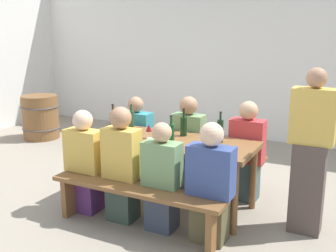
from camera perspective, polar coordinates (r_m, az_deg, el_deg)
name	(u,v)px	position (r m, az deg, el deg)	size (l,w,h in m)	color
ground_plane	(168,204)	(4.61, 0.00, -10.94)	(24.00, 24.00, 0.00)	gray
back_wall	(254,48)	(7.29, 12.08, 10.77)	(14.00, 0.20, 3.20)	white
tasting_table	(168,147)	(4.38, 0.00, -2.98)	(1.89, 0.77, 0.75)	brown
bench_near	(135,197)	(3.92, -4.63, -9.93)	(1.79, 0.30, 0.45)	brown
bench_far	(193,157)	(5.06, 3.55, -4.45)	(1.79, 0.30, 0.45)	brown
wine_bottle_0	(184,126)	(4.48, 2.22, 0.04)	(0.08, 0.08, 0.31)	#143319
wine_bottle_1	(171,135)	(4.03, 0.43, -1.30)	(0.07, 0.07, 0.33)	#194723
wine_bottle_2	(113,122)	(4.69, -7.72, 0.59)	(0.07, 0.07, 0.33)	#332814
wine_bottle_3	(220,130)	(4.26, 7.38, -0.63)	(0.07, 0.07, 0.33)	#143319
wine_bottle_4	(131,120)	(4.81, -5.21, 0.91)	(0.07, 0.07, 0.30)	#234C2D
wine_glass_0	(149,129)	(4.38, -2.74, -0.36)	(0.07, 0.07, 0.16)	silver
wine_glass_1	(164,126)	(4.46, -0.51, -0.03)	(0.06, 0.06, 0.17)	silver
seated_guest_near_0	(85,164)	(4.37, -11.68, -5.28)	(0.41, 0.24, 1.10)	#542A66
seated_guest_near_1	(122,166)	(4.09, -6.53, -5.70)	(0.37, 0.24, 1.18)	#34453D
seated_guest_near_2	(162,180)	(3.89, -0.86, -7.64)	(0.36, 0.24, 1.07)	#384054
seated_guest_near_3	(210,186)	(3.69, 6.01, -8.46)	(0.42, 0.24, 1.12)	brown
seated_guest_far_0	(136,141)	(5.22, -4.51, -2.10)	(0.41, 0.24, 1.09)	#444657
seated_guest_far_1	(188,145)	(4.87, 2.91, -2.72)	(0.39, 0.24, 1.14)	#524D70
seated_guest_far_2	(247,153)	(4.64, 11.05, -3.82)	(0.38, 0.24, 1.15)	#3D585C
standing_host	(310,156)	(4.00, 19.45, -3.99)	(0.40, 0.24, 1.58)	#51423E
wine_barrel	(41,117)	(7.56, -17.57, 1.23)	(0.67, 0.67, 0.77)	brown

